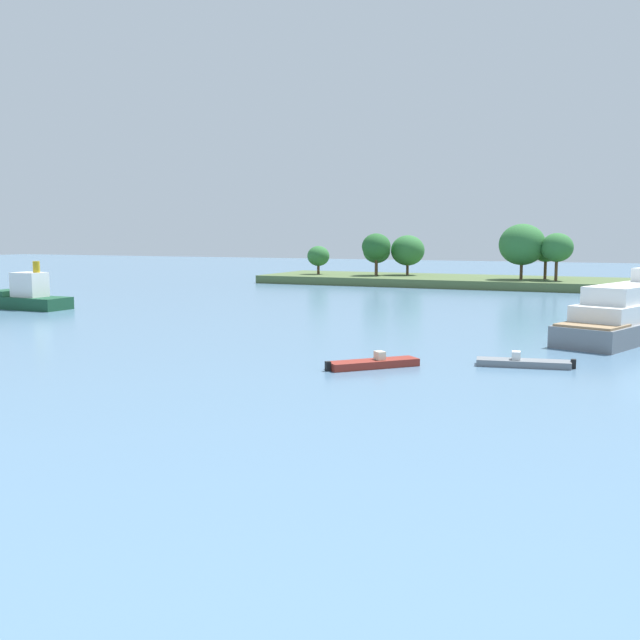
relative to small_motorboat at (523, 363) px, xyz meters
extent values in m
cube|color=#4C6038|center=(-21.29, 67.58, 0.40)|extent=(59.49, 17.97, 1.26)
cylinder|color=#513823|center=(-43.26, 66.18, 1.81)|extent=(0.44, 0.44, 1.55)
ellipsoid|color=#2D6B33|center=(-43.26, 66.18, 4.06)|extent=(3.70, 3.70, 3.33)
cylinder|color=#513823|center=(-33.37, 67.33, 2.12)|extent=(0.44, 0.44, 2.18)
ellipsoid|color=#2D6B33|center=(-33.37, 67.33, 4.98)|extent=(4.41, 4.41, 3.97)
cylinder|color=#513823|center=(-33.00, 66.07, 2.45)|extent=(0.44, 0.44, 2.85)
ellipsoid|color=#235B28|center=(-33.00, 66.07, 5.73)|extent=(4.63, 4.63, 4.16)
cylinder|color=#513823|center=(-28.89, 69.81, 1.94)|extent=(0.44, 0.44, 1.83)
ellipsoid|color=#2D6B33|center=(-28.89, 69.81, 5.05)|extent=(5.48, 5.48, 4.93)
cylinder|color=#513823|center=(-10.03, 65.27, 2.26)|extent=(0.44, 0.44, 2.46)
ellipsoid|color=#2D6B33|center=(-10.03, 65.27, 6.18)|extent=(6.71, 6.71, 6.04)
cylinder|color=#513823|center=(-6.92, 67.67, 2.41)|extent=(0.44, 0.44, 2.76)
ellipsoid|color=#235B28|center=(-6.92, 67.67, 5.35)|extent=(3.91, 3.91, 3.52)
cylinder|color=#513823|center=(-5.05, 64.66, 2.49)|extent=(0.44, 0.44, 2.93)
ellipsoid|color=#2D6B33|center=(-5.05, 64.66, 5.79)|extent=(4.59, 4.59, 4.13)
cube|color=slate|center=(-0.02, 0.00, -0.03)|extent=(5.62, 2.35, 0.40)
cube|color=white|center=(-0.42, -0.08, 0.43)|extent=(0.62, 0.77, 0.50)
cube|color=black|center=(2.81, 0.52, 0.05)|extent=(0.33, 0.37, 0.56)
cube|color=#19472D|center=(-53.47, 13.26, 0.42)|extent=(9.28, 3.82, 1.29)
cube|color=#19472D|center=(-56.71, 13.29, 1.36)|extent=(2.62, 3.38, 0.60)
cube|color=white|center=(-53.17, 13.25, 2.36)|extent=(3.26, 2.45, 2.60)
cylinder|color=gold|center=(-52.09, 13.24, 4.26)|extent=(0.70, 0.70, 1.20)
cube|color=slate|center=(5.97, 16.77, 0.54)|extent=(11.05, 20.45, 1.54)
cube|color=white|center=(5.97, 16.77, 1.96)|extent=(8.92, 16.06, 1.30)
cube|color=white|center=(6.11, 17.15, 3.26)|extent=(7.73, 13.98, 1.30)
cube|color=#937551|center=(3.26, 9.21, 1.39)|extent=(5.06, 4.78, 0.16)
cube|color=maroon|center=(-8.14, -3.99, 0.00)|extent=(4.85, 4.97, 0.45)
cube|color=beige|center=(-7.85, -3.69, 0.48)|extent=(0.83, 0.83, 0.50)
cube|color=black|center=(-10.18, -6.12, 0.05)|extent=(0.42, 0.42, 0.56)
camera|label=1|loc=(6.28, -44.12, 7.70)|focal=40.56mm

